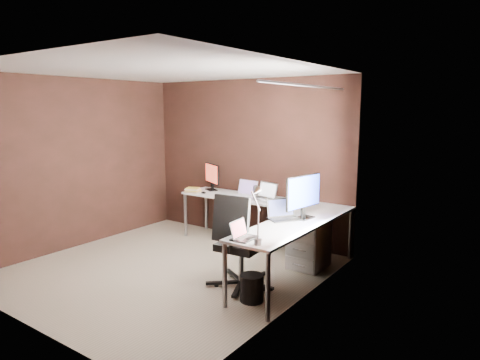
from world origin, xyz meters
name	(u,v)px	position (x,y,z in m)	size (l,w,h in m)	color
room	(189,173)	(0.34, 0.07, 1.28)	(3.60, 3.60, 2.50)	tan
desk	(266,212)	(0.84, 1.04, 0.68)	(2.65, 2.25, 0.73)	white
drawer_pedestal	(309,244)	(1.43, 1.15, 0.30)	(0.42, 0.50, 0.60)	white
monitor_left	(212,175)	(-0.55, 1.62, 0.97)	(0.45, 0.26, 0.43)	black
monitor_right	(304,194)	(1.50, 0.83, 1.03)	(0.19, 0.65, 0.53)	black
laptop_white	(245,193)	(0.16, 1.54, 0.78)	(0.37, 0.27, 0.23)	white
laptop_silver	(265,195)	(0.52, 1.52, 0.78)	(0.42, 0.34, 0.24)	silver
laptop_black_big	(283,215)	(1.31, 0.66, 0.78)	(0.41, 0.44, 0.24)	black
laptop_black_small	(242,235)	(1.36, -0.28, 0.77)	(0.21, 0.29, 0.19)	black
book_stack	(193,190)	(-0.70, 1.30, 0.76)	(0.26, 0.23, 0.07)	tan
mouse_left	(203,193)	(-0.48, 1.30, 0.75)	(0.09, 0.06, 0.04)	black
mouse_corner	(279,202)	(0.84, 1.39, 0.75)	(0.09, 0.06, 0.03)	black
desk_lamp	(256,207)	(1.54, -0.29, 1.09)	(0.19, 0.22, 0.57)	slate
office_chair	(239,260)	(1.06, 0.10, 0.32)	(0.62, 0.62, 1.11)	black
wastebasket	(252,288)	(1.39, -0.13, 0.15)	(0.25, 0.25, 0.29)	black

